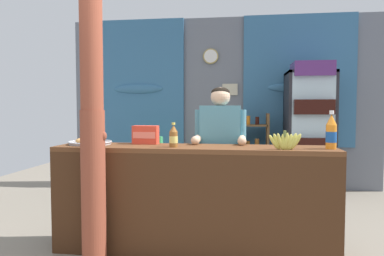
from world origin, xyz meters
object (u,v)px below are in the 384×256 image
plastic_lawn_chair (146,161)px  soda_bottle_iced_tea (173,137)px  timber_post (92,117)px  drink_fridge (309,124)px  shopkeeper (220,143)px  soda_bottle_orange_soda (331,133)px  bottle_shelf_rack (252,151)px  snack_box_crackers (146,135)px  stall_counter (192,191)px  pastry_tray (90,142)px  banana_bunch (286,142)px

plastic_lawn_chair → soda_bottle_iced_tea: (0.81, -2.07, 0.54)m
timber_post → drink_fridge: (2.15, 2.54, -0.16)m
drink_fridge → soda_bottle_iced_tea: (-1.53, -2.27, -0.01)m
shopkeeper → soda_bottle_orange_soda: shopkeeper is taller
bottle_shelf_rack → snack_box_crackers: size_ratio=5.09×
timber_post → plastic_lawn_chair: (-0.20, 2.34, -0.71)m
stall_counter → pastry_tray: size_ratio=6.12×
shopkeeper → soda_bottle_iced_tea: 0.62m
stall_counter → soda_bottle_orange_soda: 1.26m
drink_fridge → pastry_tray: bearing=-137.5°
timber_post → soda_bottle_iced_tea: (0.61, 0.27, -0.18)m
stall_counter → pastry_tray: (-0.97, 0.13, 0.40)m
banana_bunch → stall_counter: bearing=176.4°
soda_bottle_orange_soda → pastry_tray: soda_bottle_orange_soda is taller
shopkeeper → pastry_tray: size_ratio=3.71×
bottle_shelf_rack → snack_box_crackers: (-1.05, -2.18, 0.40)m
pastry_tray → banana_bunch: (1.74, -0.18, 0.04)m
banana_bunch → drink_fridge: bearing=75.5°
bottle_shelf_rack → soda_bottle_iced_tea: bearing=-107.1°
snack_box_crackers → pastry_tray: size_ratio=0.59×
bottle_shelf_rack → stall_counter: bearing=-103.5°
soda_bottle_iced_tea → shopkeeper: bearing=52.3°
drink_fridge → banana_bunch: (-0.60, -2.32, -0.04)m
bottle_shelf_rack → banana_bunch: bottle_shelf_rack is taller
timber_post → drink_fridge: bearing=49.8°
plastic_lawn_chair → pastry_tray: 2.00m
soda_bottle_orange_soda → banana_bunch: 0.40m
soda_bottle_orange_soda → pastry_tray: size_ratio=0.79×
snack_box_crackers → pastry_tray: bearing=-167.2°
bottle_shelf_rack → pastry_tray: (-1.55, -2.29, 0.34)m
bottle_shelf_rack → soda_bottle_iced_tea: (-0.74, -2.41, 0.41)m
banana_bunch → plastic_lawn_chair: bearing=129.4°
drink_fridge → plastic_lawn_chair: (-2.34, -0.20, -0.55)m
banana_bunch → shopkeeper: bearing=136.3°
timber_post → pastry_tray: bearing=116.5°
bottle_shelf_rack → shopkeeper: bearing=-100.8°
shopkeeper → banana_bunch: (0.56, -0.54, 0.07)m
stall_counter → snack_box_crackers: bearing=152.9°
banana_bunch → timber_post: bearing=-171.9°
drink_fridge → plastic_lawn_chair: bearing=-175.1°
drink_fridge → soda_bottle_orange_soda: 2.24m
soda_bottle_orange_soda → banana_bunch: (-0.38, -0.10, -0.07)m
snack_box_crackers → soda_bottle_orange_soda: bearing=-6.8°
bottle_shelf_rack → pastry_tray: bottle_shelf_rack is taller
stall_counter → snack_box_crackers: 0.71m
soda_bottle_orange_soda → soda_bottle_iced_tea: size_ratio=1.49×
timber_post → soda_bottle_orange_soda: (1.92, 0.32, -0.13)m
plastic_lawn_chair → snack_box_crackers: 1.97m
stall_counter → snack_box_crackers: snack_box_crackers is taller
soda_bottle_orange_soda → banana_bunch: soda_bottle_orange_soda is taller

